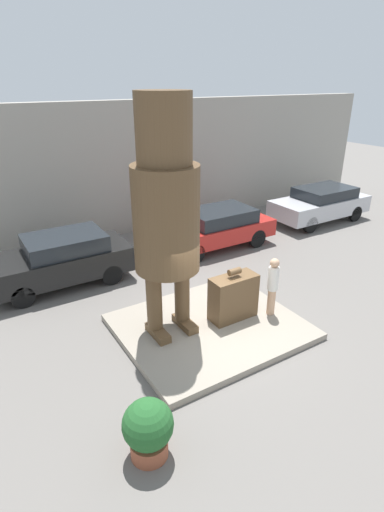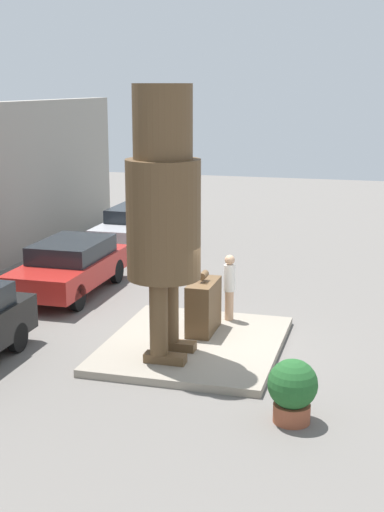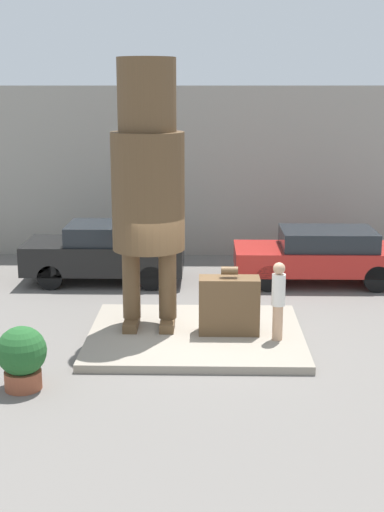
{
  "view_description": "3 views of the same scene",
  "coord_description": "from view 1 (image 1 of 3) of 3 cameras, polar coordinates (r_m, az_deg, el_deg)",
  "views": [
    {
      "loc": [
        -4.86,
        -7.01,
        5.88
      ],
      "look_at": [
        -0.47,
        0.11,
        2.12
      ],
      "focal_mm": 28.0,
      "sensor_mm": 36.0,
      "label": 1
    },
    {
      "loc": [
        -14.22,
        -3.85,
        5.62
      ],
      "look_at": [
        -0.42,
        -0.07,
        2.19
      ],
      "focal_mm": 50.0,
      "sensor_mm": 36.0,
      "label": 2
    },
    {
      "loc": [
        0.22,
        -13.94,
        5.11
      ],
      "look_at": [
        -0.07,
        -0.17,
        1.82
      ],
      "focal_mm": 50.0,
      "sensor_mm": 36.0,
      "label": 3
    }
  ],
  "objects": [
    {
      "name": "ground_plane",
      "position": [
        10.36,
        2.57,
        -10.43
      ],
      "size": [
        60.0,
        60.0,
        0.0
      ],
      "primitive_type": "plane",
      "color": "slate"
    },
    {
      "name": "pedestal",
      "position": [
        10.32,
        2.58,
        -10.05
      ],
      "size": [
        4.4,
        3.73,
        0.16
      ],
      "color": "gray",
      "rests_on": "ground_plane"
    },
    {
      "name": "building_backdrop",
      "position": [
        15.98,
        -13.52,
        11.53
      ],
      "size": [
        28.0,
        0.6,
        5.13
      ],
      "color": "gray",
      "rests_on": "ground_plane"
    },
    {
      "name": "statue_figure",
      "position": [
        8.71,
        -3.76,
        7.42
      ],
      "size": [
        1.49,
        1.49,
        5.49
      ],
      "color": "brown",
      "rests_on": "pedestal"
    },
    {
      "name": "giant_suitcase",
      "position": [
        10.28,
        5.92,
        -5.85
      ],
      "size": [
        1.23,
        0.55,
        1.4
      ],
      "color": "brown",
      "rests_on": "pedestal"
    },
    {
      "name": "tourist",
      "position": [
        10.45,
        11.47,
        -3.97
      ],
      "size": [
        0.27,
        0.27,
        1.59
      ],
      "color": "tan",
      "rests_on": "pedestal"
    },
    {
      "name": "parked_car_black",
      "position": [
        12.76,
        -18.15,
        -0.39
      ],
      "size": [
        4.2,
        1.84,
        1.58
      ],
      "rotation": [
        0.0,
        0.0,
        3.14
      ],
      "color": "black",
      "rests_on": "ground_plane"
    },
    {
      "name": "parked_car_red",
      "position": [
        14.91,
        3.42,
        4.16
      ],
      "size": [
        4.43,
        1.88,
        1.45
      ],
      "rotation": [
        0.0,
        0.0,
        3.14
      ],
      "color": "#B2231E",
      "rests_on": "ground_plane"
    },
    {
      "name": "parked_car_silver",
      "position": [
        18.59,
        17.9,
        7.19
      ],
      "size": [
        4.52,
        1.88,
        1.51
      ],
      "rotation": [
        0.0,
        0.0,
        3.14
      ],
      "color": "#B7B7BC",
      "rests_on": "ground_plane"
    },
    {
      "name": "planter_pot",
      "position": [
        7.18,
        -6.29,
        -23.29
      ],
      "size": [
        0.86,
        0.86,
        1.12
      ],
      "color": "brown",
      "rests_on": "ground_plane"
    }
  ]
}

